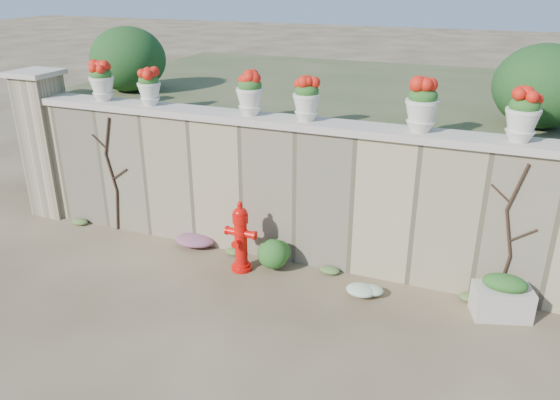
% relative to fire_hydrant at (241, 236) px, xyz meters
% --- Properties ---
extents(ground, '(80.00, 80.00, 0.00)m').
position_rel_fire_hydrant_xyz_m(ground, '(0.21, -1.14, -0.53)').
color(ground, '#4D3C26').
rests_on(ground, ground).
extents(stone_wall, '(8.00, 0.40, 2.00)m').
position_rel_fire_hydrant_xyz_m(stone_wall, '(0.21, 0.66, 0.47)').
color(stone_wall, tan).
rests_on(stone_wall, ground).
extents(wall_cap, '(8.10, 0.52, 0.10)m').
position_rel_fire_hydrant_xyz_m(wall_cap, '(0.21, 0.66, 1.52)').
color(wall_cap, beige).
rests_on(wall_cap, stone_wall).
extents(gate_pillar, '(0.72, 0.72, 2.48)m').
position_rel_fire_hydrant_xyz_m(gate_pillar, '(-3.94, 0.66, 0.73)').
color(gate_pillar, tan).
rests_on(gate_pillar, ground).
extents(raised_fill, '(9.00, 6.00, 2.00)m').
position_rel_fire_hydrant_xyz_m(raised_fill, '(0.21, 3.86, 0.47)').
color(raised_fill, '#384C23').
rests_on(raised_fill, ground).
extents(back_shrub_left, '(1.30, 1.30, 1.10)m').
position_rel_fire_hydrant_xyz_m(back_shrub_left, '(-2.99, 1.86, 2.02)').
color(back_shrub_left, '#143814').
rests_on(back_shrub_left, raised_fill).
extents(back_shrub_right, '(1.30, 1.30, 1.10)m').
position_rel_fire_hydrant_xyz_m(back_shrub_right, '(3.61, 1.86, 2.02)').
color(back_shrub_right, '#143814').
rests_on(back_shrub_right, raised_fill).
extents(vine_left, '(0.60, 0.04, 1.91)m').
position_rel_fire_hydrant_xyz_m(vine_left, '(-2.46, 0.44, 0.46)').
color(vine_left, black).
rests_on(vine_left, ground).
extents(vine_right, '(0.60, 0.04, 1.91)m').
position_rel_fire_hydrant_xyz_m(vine_right, '(3.44, 0.44, 0.46)').
color(vine_right, black).
rests_on(vine_right, ground).
extents(fire_hydrant, '(0.45, 0.32, 1.05)m').
position_rel_fire_hydrant_xyz_m(fire_hydrant, '(0.00, 0.00, 0.00)').
color(fire_hydrant, red).
rests_on(fire_hydrant, ground).
extents(planter_box, '(0.77, 0.58, 0.57)m').
position_rel_fire_hydrant_xyz_m(planter_box, '(3.47, 0.15, -0.26)').
color(planter_box, beige).
rests_on(planter_box, ground).
extents(green_shrub, '(0.61, 0.55, 0.58)m').
position_rel_fire_hydrant_xyz_m(green_shrub, '(0.40, 0.19, -0.24)').
color(green_shrub, '#1E5119').
rests_on(green_shrub, ground).
extents(magenta_clump, '(0.87, 0.58, 0.23)m').
position_rel_fire_hydrant_xyz_m(magenta_clump, '(-0.95, 0.33, -0.41)').
color(magenta_clump, '#B92593').
rests_on(magenta_clump, ground).
extents(white_flowers, '(0.57, 0.46, 0.21)m').
position_rel_fire_hydrant_xyz_m(white_flowers, '(1.82, -0.07, -0.42)').
color(white_flowers, white).
rests_on(white_flowers, ground).
extents(urn_pot_0, '(0.37, 0.37, 0.59)m').
position_rel_fire_hydrant_xyz_m(urn_pot_0, '(-2.62, 0.66, 1.86)').
color(urn_pot_0, beige).
rests_on(urn_pot_0, wall_cap).
extents(urn_pot_1, '(0.34, 0.34, 0.54)m').
position_rel_fire_hydrant_xyz_m(urn_pot_1, '(-1.76, 0.66, 1.84)').
color(urn_pot_1, beige).
rests_on(urn_pot_1, wall_cap).
extents(urn_pot_2, '(0.38, 0.38, 0.60)m').
position_rel_fire_hydrant_xyz_m(urn_pot_2, '(-0.12, 0.66, 1.87)').
color(urn_pot_2, beige).
rests_on(urn_pot_2, wall_cap).
extents(urn_pot_3, '(0.37, 0.37, 0.58)m').
position_rel_fire_hydrant_xyz_m(urn_pot_3, '(0.71, 0.66, 1.86)').
color(urn_pot_3, beige).
rests_on(urn_pot_3, wall_cap).
extents(urn_pot_4, '(0.41, 0.41, 0.65)m').
position_rel_fire_hydrant_xyz_m(urn_pot_4, '(2.21, 0.66, 1.89)').
color(urn_pot_4, beige).
rests_on(urn_pot_4, wall_cap).
extents(urn_pot_5, '(0.40, 0.40, 0.62)m').
position_rel_fire_hydrant_xyz_m(urn_pot_5, '(3.37, 0.66, 1.88)').
color(urn_pot_5, beige).
rests_on(urn_pot_5, wall_cap).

